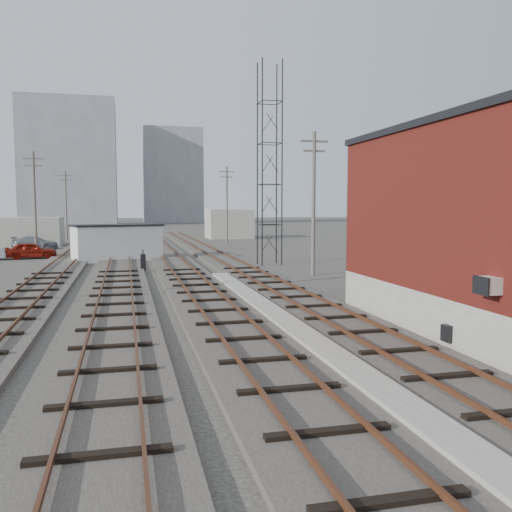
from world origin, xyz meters
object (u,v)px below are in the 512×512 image
object	(u,v)px
switch_stand	(143,262)
car_red	(31,250)
car_grey	(35,243)
site_trailer	(117,242)

from	to	relation	value
switch_stand	car_red	bearing A→B (deg)	121.22
switch_stand	car_red	size ratio (longest dim) A/B	0.34
car_red	car_grey	bearing A→B (deg)	-1.51
switch_stand	car_red	world-z (taller)	switch_stand
car_grey	switch_stand	bearing A→B (deg)	-148.00
site_trailer	car_red	xyz separation A→B (m)	(-7.08, 3.41, -0.78)
switch_stand	site_trailer	world-z (taller)	site_trailer
site_trailer	car_red	size ratio (longest dim) A/B	1.85
switch_stand	car_grey	xyz separation A→B (m)	(-10.19, 22.29, 0.01)
switch_stand	car_grey	size ratio (longest dim) A/B	0.30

